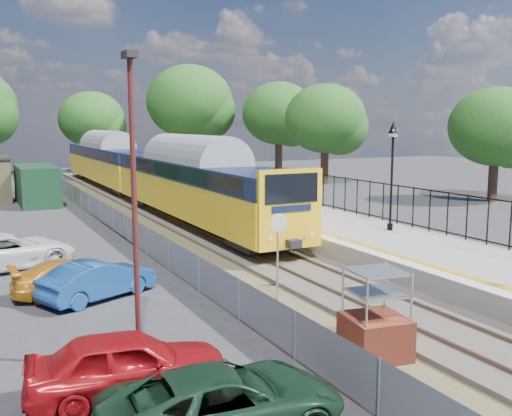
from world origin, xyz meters
TOP-DOWN VIEW (x-y plane):
  - ground at (0.00, 0.00)m, footprint 120.00×120.00m
  - track_bed at (-0.47, 9.67)m, footprint 5.90×80.00m
  - platform at (4.20, 8.00)m, footprint 5.00×70.00m
  - platform_edge at (2.14, 8.00)m, footprint 0.90×70.00m
  - victorian_lamp_north at (5.30, 6.00)m, footprint 0.44×0.44m
  - palisade_fence at (6.55, 2.24)m, footprint 0.12×26.00m
  - wire_fence at (-4.20, 12.00)m, footprint 0.06×52.00m
  - tree_line at (1.40, 42.00)m, footprint 56.80×43.80m
  - train at (0.00, 25.80)m, footprint 2.82×40.83m
  - brick_plinth at (-2.50, -2.77)m, footprint 1.50×1.50m
  - speed_sign at (-2.50, 1.84)m, footprint 0.55×0.16m
  - carpark_lamp at (-7.50, -0.75)m, footprint 0.25×0.50m
  - car_green at (-6.92, -4.16)m, footprint 4.44×2.20m
  - car_red at (-8.05, -1.99)m, footprint 4.12×2.10m
  - car_blue at (-7.24, 4.82)m, footprint 3.89×2.69m
  - car_yellow at (-7.83, 5.63)m, footprint 3.90×1.72m
  - car_white at (-9.53, 10.04)m, footprint 5.35×3.44m

SIDE VIEW (x-z plane):
  - ground at x=0.00m, z-range 0.00..0.00m
  - track_bed at x=-0.47m, z-range -0.05..0.24m
  - platform at x=4.20m, z-range 0.00..0.90m
  - car_yellow at x=-7.83m, z-range 0.00..1.11m
  - wire_fence at x=-4.20m, z-range 0.00..1.20m
  - car_green at x=-6.92m, z-range 0.00..1.21m
  - car_blue at x=-7.24m, z-range 0.00..1.21m
  - car_red at x=-8.05m, z-range 0.00..1.35m
  - car_white at x=-9.53m, z-range 0.00..1.37m
  - platform_edge at x=2.14m, z-range 0.90..0.91m
  - brick_plinth at x=-2.50m, z-range -0.04..2.10m
  - palisade_fence at x=6.55m, z-range 0.84..2.84m
  - speed_sign at x=-2.50m, z-range 0.50..3.27m
  - train at x=0.00m, z-range 0.59..4.09m
  - carpark_lamp at x=-7.50m, z-range 0.49..7.39m
  - victorian_lamp_north at x=5.30m, z-range 2.00..6.60m
  - tree_line at x=1.40m, z-range 0.67..12.55m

